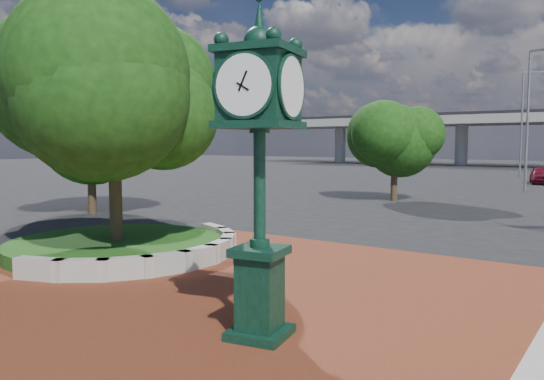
% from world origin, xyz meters
% --- Properties ---
extents(ground, '(200.00, 200.00, 0.00)m').
position_xyz_m(ground, '(0.00, 0.00, 0.00)').
color(ground, black).
rests_on(ground, ground).
extents(plaza, '(12.00, 12.00, 0.04)m').
position_xyz_m(plaza, '(0.00, -1.00, 0.02)').
color(plaza, brown).
rests_on(plaza, ground).
extents(planter_wall, '(2.96, 6.77, 0.54)m').
position_xyz_m(planter_wall, '(-2.71, -0.00, 0.27)').
color(planter_wall, '#9E9B93').
rests_on(planter_wall, ground).
extents(grass_bed, '(6.10, 6.10, 0.40)m').
position_xyz_m(grass_bed, '(-5.00, 0.00, 0.20)').
color(grass_bed, '#234B15').
rests_on(grass_bed, ground).
extents(tree_planter, '(5.20, 5.20, 6.33)m').
position_xyz_m(tree_planter, '(-5.00, 0.00, 3.72)').
color(tree_planter, '#38281C').
rests_on(tree_planter, ground).
extents(tree_northwest, '(5.60, 5.60, 6.93)m').
position_xyz_m(tree_northwest, '(-13.00, 5.00, 4.12)').
color(tree_northwest, '#38281C').
rests_on(tree_northwest, ground).
extents(tree_street, '(4.40, 4.40, 5.45)m').
position_xyz_m(tree_street, '(-4.00, 18.00, 3.24)').
color(tree_street, '#38281C').
rests_on(tree_street, ground).
extents(post_clock, '(1.29, 1.29, 5.37)m').
position_xyz_m(post_clock, '(2.36, -3.00, 2.95)').
color(post_clock, black).
rests_on(post_clock, ground).
extents(parked_car, '(2.51, 4.33, 1.39)m').
position_xyz_m(parked_car, '(0.61, 36.83, 0.69)').
color(parked_car, maroon).
rests_on(parked_car, ground).
extents(street_lamp_near, '(2.04, 0.59, 9.16)m').
position_xyz_m(street_lamp_near, '(1.09, 28.18, 5.37)').
color(street_lamp_near, slate).
rests_on(street_lamp_near, ground).
extents(street_lamp_far, '(2.11, 0.82, 9.67)m').
position_xyz_m(street_lamp_far, '(-1.94, 43.25, 5.67)').
color(street_lamp_far, slate).
rests_on(street_lamp_far, ground).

